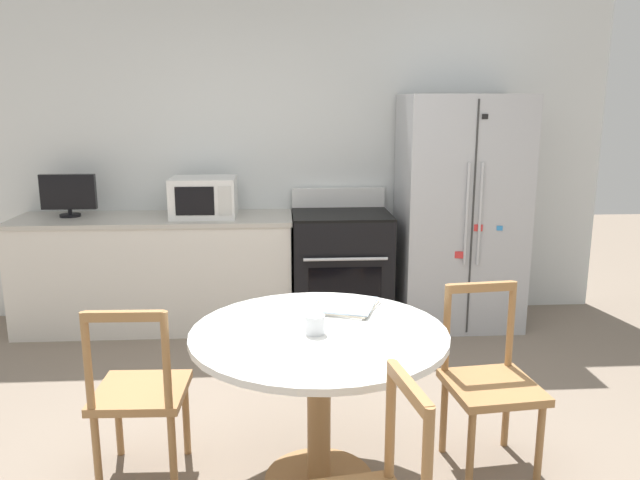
# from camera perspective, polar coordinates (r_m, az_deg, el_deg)

# --- Properties ---
(back_wall) EXTENTS (5.20, 0.10, 2.60)m
(back_wall) POSITION_cam_1_polar(r_m,az_deg,el_deg) (5.27, -2.25, 7.27)
(back_wall) COLOR silver
(back_wall) RESTS_ON ground_plane
(kitchen_counter) EXTENTS (2.17, 0.64, 0.90)m
(kitchen_counter) POSITION_cam_1_polar(r_m,az_deg,el_deg) (5.16, -14.70, -2.85)
(kitchen_counter) COLOR silver
(kitchen_counter) RESTS_ON ground_plane
(refrigerator) EXTENTS (0.94, 0.72, 1.84)m
(refrigerator) POSITION_cam_1_polar(r_m,az_deg,el_deg) (5.11, 12.63, 2.50)
(refrigerator) COLOR #B2B5BA
(refrigerator) RESTS_ON ground_plane
(oven_range) EXTENTS (0.77, 0.68, 1.08)m
(oven_range) POSITION_cam_1_polar(r_m,az_deg,el_deg) (5.05, 1.93, -2.55)
(oven_range) COLOR black
(oven_range) RESTS_ON ground_plane
(microwave) EXTENTS (0.50, 0.40, 0.31)m
(microwave) POSITION_cam_1_polar(r_m,az_deg,el_deg) (4.97, -10.57, 3.88)
(microwave) COLOR white
(microwave) RESTS_ON kitchen_counter
(countertop_tv) EXTENTS (0.42, 0.16, 0.33)m
(countertop_tv) POSITION_cam_1_polar(r_m,az_deg,el_deg) (5.25, -22.02, 3.94)
(countertop_tv) COLOR black
(countertop_tv) RESTS_ON kitchen_counter
(dining_table) EXTENTS (1.18, 1.18, 0.77)m
(dining_table) POSITION_cam_1_polar(r_m,az_deg,el_deg) (2.92, -0.10, -11.13)
(dining_table) COLOR white
(dining_table) RESTS_ON ground_plane
(dining_chair_left) EXTENTS (0.43, 0.43, 0.90)m
(dining_chair_left) POSITION_cam_1_polar(r_m,az_deg,el_deg) (3.15, -16.17, -13.38)
(dining_chair_left) COLOR #9E7042
(dining_chair_left) RESTS_ON ground_plane
(dining_chair_right) EXTENTS (0.46, 0.46, 0.90)m
(dining_chair_right) POSITION_cam_1_polar(r_m,az_deg,el_deg) (3.24, 15.26, -12.54)
(dining_chair_right) COLOR #9E7042
(dining_chair_right) RESTS_ON ground_plane
(candle_glass) EXTENTS (0.09, 0.09, 0.09)m
(candle_glass) POSITION_cam_1_polar(r_m,az_deg,el_deg) (2.81, -0.48, -7.83)
(candle_glass) COLOR silver
(candle_glass) RESTS_ON dining_table
(mail_stack) EXTENTS (0.33, 0.37, 0.02)m
(mail_stack) POSITION_cam_1_polar(r_m,az_deg,el_deg) (3.15, 2.89, -6.09)
(mail_stack) COLOR white
(mail_stack) RESTS_ON dining_table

